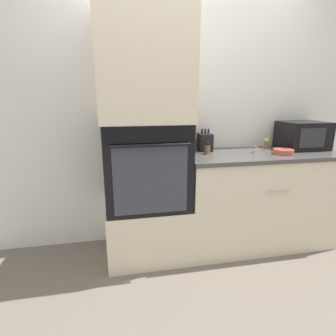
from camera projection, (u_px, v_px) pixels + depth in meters
The scene contains 12 objects.
ground_plane at pixel (194, 267), 2.25m from camera, with size 12.00×12.00×0.00m, color #6B6056.
wall_back at pixel (178, 115), 2.52m from camera, with size 8.00×0.05×2.50m.
oven_cabinet_base at pixel (148, 228), 2.41m from camera, with size 0.71×0.60×0.49m.
wall_oven at pixel (146, 164), 2.24m from camera, with size 0.69×0.64×0.72m.
oven_cabinet_upper at pixel (144, 66), 2.04m from camera, with size 0.71×0.60×0.87m.
counter_unit at pixel (257, 198), 2.55m from camera, with size 1.46×0.63×0.92m.
microwave at pixel (303, 135), 2.58m from camera, with size 0.43×0.34×0.27m.
knife_block at pixel (205, 142), 2.49m from camera, with size 0.12×0.14×0.21m.
bowl at pixel (283, 152), 2.36m from camera, with size 0.18×0.18×0.04m.
condiment_jar_near at pixel (207, 148), 2.35m from camera, with size 0.05×0.05×0.11m.
condiment_jar_mid at pixel (255, 150), 2.40m from camera, with size 0.04×0.04×0.06m.
condiment_jar_far at pixel (266, 144), 2.60m from camera, with size 0.04×0.04×0.10m.
Camera 1 is at (-0.59, -1.87, 1.41)m, focal length 28.00 mm.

